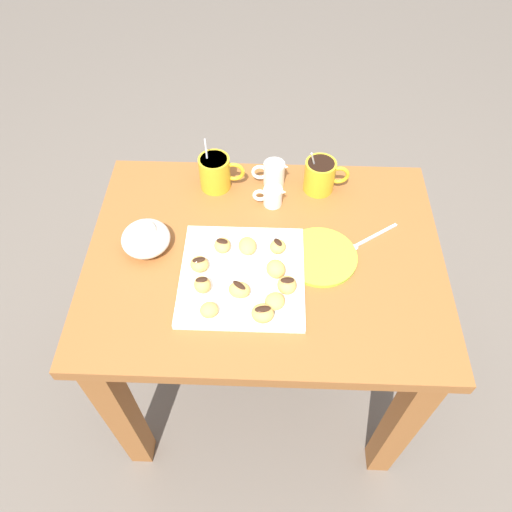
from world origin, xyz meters
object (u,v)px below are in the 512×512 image
object	(u,v)px
coffee_mug_mustard_left	(216,172)
beignet_6	(222,244)
beignet_0	(278,246)
beignet_10	(247,245)
ice_cream_bowl	(145,237)
saucer_lime_left	(320,256)
beignet_4	(287,285)
pastry_plate_square	(242,276)
beignet_3	(276,269)
chocolate_sauce_pitcher	(272,196)
beignet_2	(275,301)
beignet_8	(209,310)
cream_pitcher_white	(273,173)
coffee_mug_mustard_right	(321,175)
beignet_5	(199,264)
beignet_1	(202,285)
beignet_7	(239,290)
dining_table	(264,289)
beignet_9	(261,313)

from	to	relation	value
coffee_mug_mustard_left	beignet_6	bearing A→B (deg)	-81.37
beignet_0	beignet_10	world-z (taller)	beignet_0
ice_cream_bowl	saucer_lime_left	distance (m)	0.45
beignet_4	beignet_10	distance (m)	0.16
pastry_plate_square	coffee_mug_mustard_left	world-z (taller)	coffee_mug_mustard_left
coffee_mug_mustard_left	beignet_6	distance (m)	0.25
beignet_3	beignet_4	xyz separation A→B (m)	(0.03, -0.05, -0.00)
beignet_6	chocolate_sauce_pitcher	bearing A→B (deg)	55.11
beignet_2	beignet_8	distance (m)	0.15
cream_pitcher_white	beignet_0	xyz separation A→B (m)	(0.01, -0.26, -0.01)
coffee_mug_mustard_right	beignet_5	distance (m)	0.44
pastry_plate_square	beignet_0	bearing A→B (deg)	42.03
beignet_3	beignet_1	bearing A→B (deg)	-163.05
coffee_mug_mustard_left	beignet_3	size ratio (longest dim) A/B	3.01
ice_cream_bowl	beignet_10	bearing A→B (deg)	-1.83
coffee_mug_mustard_left	beignet_5	bearing A→B (deg)	-92.71
pastry_plate_square	saucer_lime_left	size ratio (longest dim) A/B	1.61
coffee_mug_mustard_left	beignet_6	xyz separation A→B (m)	(0.04, -0.24, -0.02)
beignet_2	beignet_0	bearing A→B (deg)	88.20
beignet_0	beignet_1	size ratio (longest dim) A/B	0.99
beignet_2	beignet_5	size ratio (longest dim) A/B	1.03
saucer_lime_left	beignet_3	xyz separation A→B (m)	(-0.11, -0.07, 0.03)
coffee_mug_mustard_right	beignet_7	bearing A→B (deg)	-118.28
beignet_1	dining_table	bearing A→B (deg)	41.04
saucer_lime_left	beignet_8	size ratio (longest dim) A/B	4.37
beignet_0	beignet_6	bearing A→B (deg)	178.99
beignet_7	beignet_10	xyz separation A→B (m)	(0.01, 0.14, -0.00)
beignet_6	beignet_9	bearing A→B (deg)	-62.57
pastry_plate_square	beignet_3	size ratio (longest dim) A/B	5.96
ice_cream_bowl	beignet_7	xyz separation A→B (m)	(0.25, -0.15, -0.01)
pastry_plate_square	saucer_lime_left	distance (m)	0.21
cream_pitcher_white	beignet_2	size ratio (longest dim) A/B	2.18
dining_table	ice_cream_bowl	distance (m)	0.37
beignet_1	beignet_6	world-z (taller)	beignet_1
coffee_mug_mustard_left	beignet_8	size ratio (longest dim) A/B	3.56
beignet_10	beignet_9	bearing A→B (deg)	-78.54
dining_table	beignet_2	xyz separation A→B (m)	(0.03, -0.16, 0.19)
beignet_1	beignet_9	distance (m)	0.16
beignet_7	saucer_lime_left	bearing A→B (deg)	33.11
beignet_2	beignet_8	size ratio (longest dim) A/B	1.11
chocolate_sauce_pitcher	saucer_lime_left	world-z (taller)	chocolate_sauce_pitcher
coffee_mug_mustard_left	beignet_4	size ratio (longest dim) A/B	3.08
dining_table	beignet_0	size ratio (longest dim) A/B	21.52
beignet_7	beignet_2	bearing A→B (deg)	-17.53
beignet_8	beignet_4	bearing A→B (deg)	22.30
saucer_lime_left	beignet_3	distance (m)	0.14
beignet_1	beignet_3	size ratio (longest dim) A/B	0.85
coffee_mug_mustard_right	beignet_5	size ratio (longest dim) A/B	3.09
chocolate_sauce_pitcher	beignet_9	size ratio (longest dim) A/B	1.75
beignet_6	beignet_10	distance (m)	0.06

